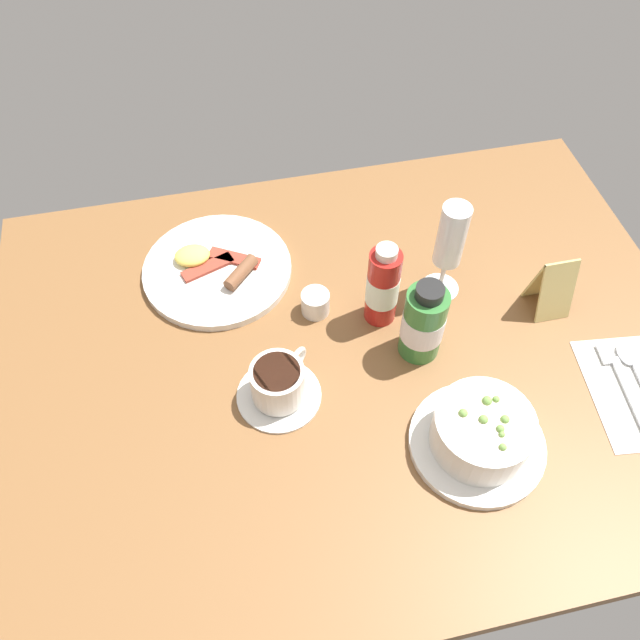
% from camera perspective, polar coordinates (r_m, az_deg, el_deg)
% --- Properties ---
extents(ground_plane, '(1.10, 0.84, 0.03)m').
position_cam_1_polar(ground_plane, '(1.02, 2.60, -3.33)').
color(ground_plane, brown).
extents(porridge_bowl, '(0.19, 0.19, 0.08)m').
position_cam_1_polar(porridge_bowl, '(0.92, 13.99, -9.63)').
color(porridge_bowl, silver).
rests_on(porridge_bowl, ground_plane).
extents(cutlery_setting, '(0.15, 0.21, 0.01)m').
position_cam_1_polar(cutlery_setting, '(1.08, 25.88, -5.44)').
color(cutlery_setting, silver).
rests_on(cutlery_setting, ground_plane).
extents(coffee_cup, '(0.13, 0.13, 0.07)m').
position_cam_1_polar(coffee_cup, '(0.94, -3.69, -5.68)').
color(coffee_cup, silver).
rests_on(coffee_cup, ground_plane).
extents(creamer_jug, '(0.06, 0.05, 0.05)m').
position_cam_1_polar(creamer_jug, '(1.04, -0.46, 1.52)').
color(creamer_jug, silver).
rests_on(creamer_jug, ground_plane).
extents(wine_glass, '(0.06, 0.06, 0.18)m').
position_cam_1_polar(wine_glass, '(1.02, 11.42, 6.88)').
color(wine_glass, white).
rests_on(wine_glass, ground_plane).
extents(sauce_bottle_red, '(0.05, 0.05, 0.16)m').
position_cam_1_polar(sauce_bottle_red, '(1.00, 5.54, 2.97)').
color(sauce_bottle_red, '#B21E19').
rests_on(sauce_bottle_red, ground_plane).
extents(sauce_bottle_green, '(0.06, 0.06, 0.15)m').
position_cam_1_polar(sauce_bottle_green, '(0.97, 9.08, -0.24)').
color(sauce_bottle_green, '#337233').
rests_on(sauce_bottle_green, ground_plane).
extents(breakfast_plate, '(0.25, 0.25, 0.04)m').
position_cam_1_polar(breakfast_plate, '(1.12, -9.09, 4.49)').
color(breakfast_plate, silver).
rests_on(breakfast_plate, ground_plane).
extents(menu_card, '(0.06, 0.06, 0.11)m').
position_cam_1_polar(menu_card, '(1.08, 19.84, 2.91)').
color(menu_card, tan).
rests_on(menu_card, ground_plane).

